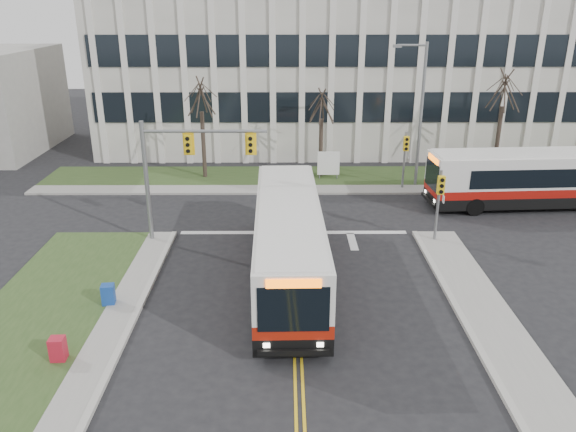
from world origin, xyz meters
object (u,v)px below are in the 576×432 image
(newspaper_box_blue, at_px, (108,296))
(newspaper_box_red, at_px, (58,350))
(streetlight, at_px, (419,108))
(bus_cross, at_px, (534,180))
(bus_main, at_px, (288,244))
(directory_sign, at_px, (328,164))

(newspaper_box_blue, bearing_deg, newspaper_box_red, -106.51)
(streetlight, xyz_separation_m, bus_cross, (6.21, -4.02, -3.55))
(bus_main, bearing_deg, newspaper_box_blue, -163.20)
(streetlight, xyz_separation_m, newspaper_box_blue, (-15.59, -15.63, -4.72))
(streetlight, distance_m, directory_sign, 6.96)
(directory_sign, distance_m, bus_cross, 12.90)
(newspaper_box_red, bearing_deg, bus_cross, 32.12)
(streetlight, distance_m, newspaper_box_blue, 22.57)
(directory_sign, relative_size, newspaper_box_blue, 2.11)
(newspaper_box_red, bearing_deg, directory_sign, 60.41)
(streetlight, bearing_deg, newspaper_box_red, -129.86)
(bus_main, relative_size, newspaper_box_red, 13.32)
(directory_sign, xyz_separation_m, bus_cross, (11.74, -5.32, 0.47))
(directory_sign, relative_size, bus_main, 0.16)
(streetlight, xyz_separation_m, newspaper_box_red, (-16.19, -19.39, -4.72))
(streetlight, relative_size, bus_main, 0.73)
(streetlight, height_order, bus_main, streetlight)
(newspaper_box_blue, height_order, newspaper_box_red, same)
(directory_sign, bearing_deg, newspaper_box_red, -117.25)
(bus_main, height_order, bus_cross, bus_main)
(bus_cross, height_order, newspaper_box_red, bus_cross)
(newspaper_box_blue, bearing_deg, streetlight, 37.60)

